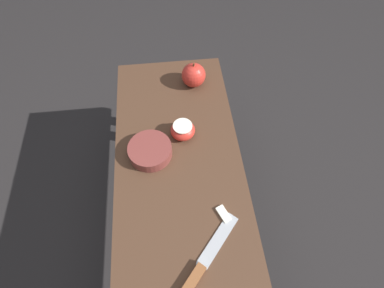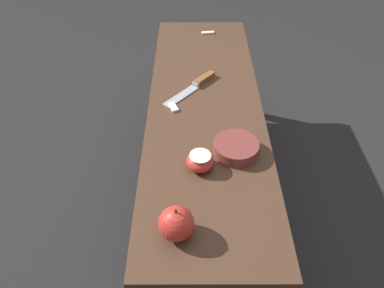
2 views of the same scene
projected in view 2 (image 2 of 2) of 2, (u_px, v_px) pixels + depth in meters
ground_plane at (203, 192)px, 1.59m from camera, size 8.00×8.00×0.00m
wooden_bench at (205, 119)px, 1.32m from camera, size 1.29×0.39×0.46m
knife at (198, 84)px, 1.36m from camera, size 0.21×0.19×0.02m
apple_whole at (176, 224)px, 0.87m from camera, size 0.09×0.09×0.10m
apple_cut at (200, 161)px, 1.04m from camera, size 0.08×0.08×0.05m
apple_slice_near_knife at (173, 107)px, 1.26m from camera, size 0.05×0.04×0.01m
apple_slice_center at (208, 33)px, 1.67m from camera, size 0.02×0.06×0.01m
bowl at (236, 148)px, 1.09m from camera, size 0.13×0.13×0.04m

